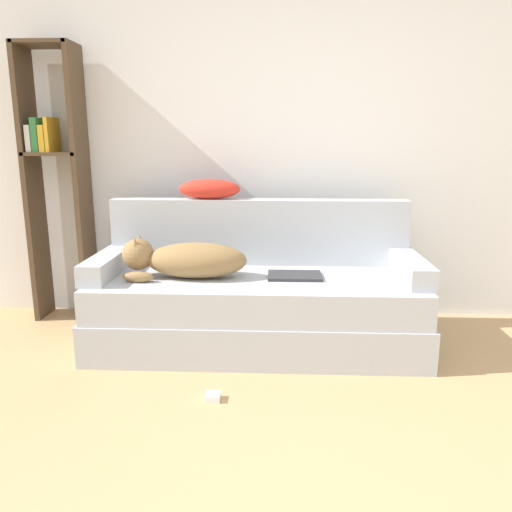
{
  "coord_description": "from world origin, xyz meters",
  "views": [
    {
      "loc": [
        -0.08,
        -1.31,
        1.26
      ],
      "look_at": [
        -0.22,
        1.57,
        0.6
      ],
      "focal_mm": 35.0,
      "sensor_mm": 36.0,
      "label": 1
    }
  ],
  "objects": [
    {
      "name": "wall_back",
      "position": [
        0.0,
        2.33,
        1.35
      ],
      "size": [
        7.7,
        0.06,
        2.7
      ],
      "color": "white",
      "rests_on": "ground_plane"
    },
    {
      "name": "power_adapter",
      "position": [
        -0.41,
        0.95,
        0.02
      ],
      "size": [
        0.07,
        0.07,
        0.03
      ],
      "color": "white",
      "rests_on": "ground_plane"
    },
    {
      "name": "couch_arm_right",
      "position": [
        0.72,
        1.66,
        0.52
      ],
      "size": [
        0.15,
        0.64,
        0.13
      ],
      "color": "#B2B7BC",
      "rests_on": "couch"
    },
    {
      "name": "throw_pillow",
      "position": [
        -0.55,
        2.02,
        0.96
      ],
      "size": [
        0.41,
        0.15,
        0.13
      ],
      "color": "red",
      "rests_on": "couch_backrest"
    },
    {
      "name": "laptop",
      "position": [
        0.01,
        1.65,
        0.46
      ],
      "size": [
        0.33,
        0.23,
        0.02
      ],
      "rotation": [
        0.0,
        0.0,
        0.01
      ],
      "color": "#2D2D30",
      "rests_on": "couch"
    },
    {
      "name": "couch_arm_left",
      "position": [
        -1.16,
        1.66,
        0.52
      ],
      "size": [
        0.15,
        0.64,
        0.13
      ],
      "color": "#B2B7BC",
      "rests_on": "couch"
    },
    {
      "name": "dog",
      "position": [
        -0.65,
        1.61,
        0.57
      ],
      "size": [
        0.76,
        0.29,
        0.26
      ],
      "color": "olive",
      "rests_on": "couch"
    },
    {
      "name": "couch_backrest",
      "position": [
        -0.22,
        2.01,
        0.67
      ],
      "size": [
        1.98,
        0.15,
        0.44
      ],
      "color": "#B2B7BC",
      "rests_on": "couch"
    },
    {
      "name": "bookshelf",
      "position": [
        -1.65,
        2.15,
        1.06
      ],
      "size": [
        0.39,
        0.26,
        1.91
      ],
      "color": "#4C3823",
      "rests_on": "ground_plane"
    },
    {
      "name": "couch",
      "position": [
        -0.22,
        1.67,
        0.22
      ],
      "size": [
        2.02,
        0.83,
        0.45
      ],
      "color": "#B2B7BC",
      "rests_on": "ground_plane"
    }
  ]
}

